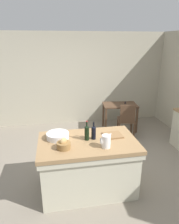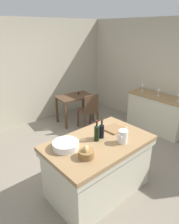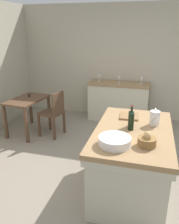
# 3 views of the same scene
# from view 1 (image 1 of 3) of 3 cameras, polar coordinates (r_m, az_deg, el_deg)

# --- Properties ---
(ground_plane) EXTENTS (6.76, 6.76, 0.00)m
(ground_plane) POSITION_cam_1_polar(r_m,az_deg,el_deg) (4.02, 1.47, -16.25)
(ground_plane) COLOR gray
(wall_back) EXTENTS (5.32, 0.12, 2.60)m
(wall_back) POSITION_cam_1_polar(r_m,az_deg,el_deg) (5.93, -3.55, 9.17)
(wall_back) COLOR #B2AA93
(wall_back) RESTS_ON ground
(island_table) EXTENTS (1.53, 0.94, 0.88)m
(island_table) POSITION_cam_1_polar(r_m,az_deg,el_deg) (3.37, -0.44, -14.23)
(island_table) COLOR #99754C
(island_table) RESTS_ON ground
(writing_desk) EXTENTS (0.96, 0.65, 0.78)m
(writing_desk) POSITION_cam_1_polar(r_m,az_deg,el_deg) (5.56, 8.54, 1.01)
(writing_desk) COLOR #513826
(writing_desk) RESTS_ON ground
(wooden_chair) EXTENTS (0.47, 0.47, 0.92)m
(wooden_chair) POSITION_cam_1_polar(r_m,az_deg,el_deg) (5.09, 10.38, -2.14)
(wooden_chair) COLOR #513826
(wooden_chair) RESTS_ON ground
(pitcher) EXTENTS (0.17, 0.13, 0.23)m
(pitcher) POSITION_cam_1_polar(r_m,az_deg,el_deg) (2.95, 4.68, -8.17)
(pitcher) COLOR white
(pitcher) RESTS_ON island_table
(wash_bowl) EXTENTS (0.35, 0.35, 0.09)m
(wash_bowl) POSITION_cam_1_polar(r_m,az_deg,el_deg) (3.26, -8.92, -6.61)
(wash_bowl) COLOR white
(wash_bowl) RESTS_ON island_table
(bread_basket) EXTENTS (0.20, 0.20, 0.17)m
(bread_basket) POSITION_cam_1_polar(r_m,az_deg,el_deg) (2.95, -7.30, -9.14)
(bread_basket) COLOR olive
(bread_basket) RESTS_ON island_table
(cutting_board) EXTENTS (0.31, 0.27, 0.02)m
(cutting_board) POSITION_cam_1_polar(r_m,az_deg,el_deg) (3.34, 6.54, -6.49)
(cutting_board) COLOR olive
(cutting_board) RESTS_ON island_table
(wine_bottle_dark) EXTENTS (0.07, 0.07, 0.29)m
(wine_bottle_dark) POSITION_cam_1_polar(r_m,az_deg,el_deg) (3.17, 1.16, -5.67)
(wine_bottle_dark) COLOR black
(wine_bottle_dark) RESTS_ON island_table
(wine_bottle_amber) EXTENTS (0.07, 0.07, 0.32)m
(wine_bottle_amber) POSITION_cam_1_polar(r_m,az_deg,el_deg) (3.14, -0.77, -5.73)
(wine_bottle_amber) COLOR black
(wine_bottle_amber) RESTS_ON island_table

